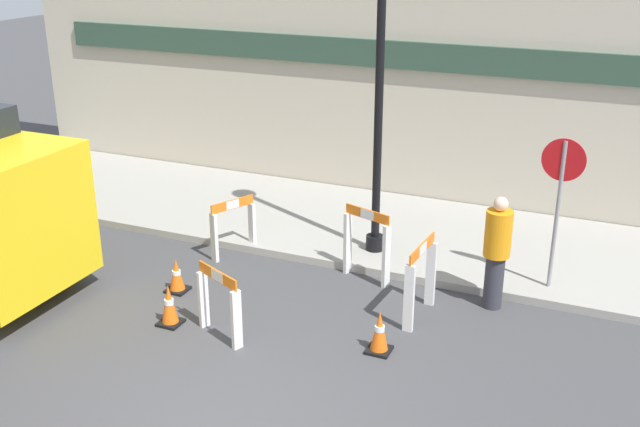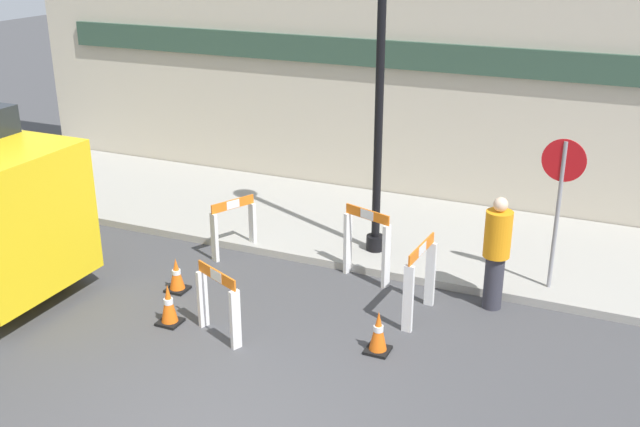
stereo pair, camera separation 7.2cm
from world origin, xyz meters
name	(u,v)px [view 1 (the left image)]	position (x,y,z in m)	size (l,w,h in m)	color
sidewalk_slab	(403,232)	(0.00, 6.21, 0.06)	(18.00, 3.41, 0.12)	#9E9B93
storefront_facade	(439,59)	(0.00, 7.99, 2.75)	(18.00, 0.22, 5.50)	#BCB29E
streetlamp_post	(381,42)	(-0.16, 5.20, 3.41)	(0.44, 0.44, 5.12)	black
stop_sign	(560,190)	(2.59, 4.97, 1.60)	(0.60, 0.07, 2.21)	gray
barricade_0	(233,226)	(-2.27, 4.35, 0.51)	(0.46, 0.78, 0.95)	white
barricade_1	(219,302)	(-1.15, 2.01, 0.51)	(0.78, 0.46, 0.96)	white
barricade_2	(421,278)	(1.06, 3.55, 0.60)	(0.20, 0.90, 1.10)	white
barricade_3	(367,243)	(0.00, 4.35, 0.60)	(0.80, 0.38, 1.13)	white
traffic_cone_0	(169,306)	(-1.94, 2.03, 0.28)	(0.30, 0.30, 0.58)	black
traffic_cone_1	(177,276)	(-2.40, 2.89, 0.24)	(0.30, 0.30, 0.51)	black
traffic_cone_2	(380,332)	(0.86, 2.49, 0.27)	(0.30, 0.30, 0.57)	black
person_worker	(497,250)	(1.92, 4.25, 0.87)	(0.43, 0.43, 1.64)	#33333D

